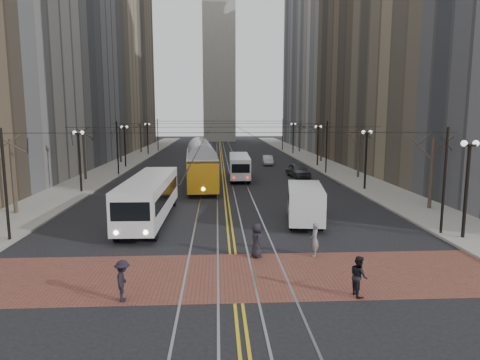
{
  "coord_description": "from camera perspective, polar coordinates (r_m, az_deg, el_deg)",
  "views": [
    {
      "loc": [
        -0.8,
        -22.76,
        7.28
      ],
      "look_at": [
        0.73,
        5.51,
        3.0
      ],
      "focal_mm": 32.0,
      "sensor_mm": 36.0,
      "label": 1
    }
  ],
  "objects": [
    {
      "name": "building_left_far",
      "position": [
        112.25,
        -16.34,
        14.77
      ],
      "size": [
        16.0,
        20.0,
        40.0
      ],
      "primitive_type": "cube",
      "color": "brown",
      "rests_on": "ground"
    },
    {
      "name": "pedestrian_c",
      "position": [
        18.4,
        15.56,
        -12.21
      ],
      "size": [
        0.7,
        0.86,
        1.66
      ],
      "primitive_type": "imported",
      "rotation": [
        0.0,
        0.0,
        1.67
      ],
      "color": "black",
      "rests_on": "crosswalk_band"
    },
    {
      "name": "sedan_grey",
      "position": [
        51.35,
        7.74,
        1.3
      ],
      "size": [
        2.6,
        5.11,
        1.67
      ],
      "primitive_type": "imported",
      "rotation": [
        0.0,
        0.0,
        0.13
      ],
      "color": "#414449",
      "rests_on": "ground"
    },
    {
      "name": "trolley_wires",
      "position": [
        57.71,
        -2.31,
        5.11
      ],
      "size": [
        25.96,
        120.0,
        6.6
      ],
      "color": "black",
      "rests_on": "ground"
    },
    {
      "name": "sedan_silver",
      "position": [
        63.71,
        3.71,
        2.64
      ],
      "size": [
        1.64,
        4.26,
        1.39
      ],
      "primitive_type": "imported",
      "rotation": [
        0.0,
        0.0,
        -0.04
      ],
      "color": "#A0A2A7",
      "rests_on": "ground"
    },
    {
      "name": "crosswalk_band",
      "position": [
        20.14,
        -0.63,
        -12.58
      ],
      "size": [
        25.0,
        6.0,
        0.01
      ],
      "primitive_type": "cube",
      "color": "brown",
      "rests_on": "ground"
    },
    {
      "name": "building_left_mid",
      "position": [
        73.71,
        -23.55,
        15.48
      ],
      "size": [
        16.0,
        20.0,
        34.0
      ],
      "primitive_type": "cube",
      "color": "slate",
      "rests_on": "ground"
    },
    {
      "name": "lamp_posts",
      "position": [
        51.71,
        -2.2,
        3.62
      ],
      "size": [
        27.6,
        57.2,
        5.6
      ],
      "color": "black",
      "rests_on": "ground"
    },
    {
      "name": "sidewalk_right",
      "position": [
        69.95,
        9.98,
        2.55
      ],
      "size": [
        5.0,
        140.0,
        0.15
      ],
      "primitive_type": "cube",
      "color": "gray",
      "rests_on": "ground"
    },
    {
      "name": "clock_tower",
      "position": [
        128.01,
        -2.86,
        21.53
      ],
      "size": [
        12.0,
        12.0,
        66.0
      ],
      "color": "#B2AFA5",
      "rests_on": "ground"
    },
    {
      "name": "rear_bus",
      "position": [
        49.95,
        -0.09,
        1.76
      ],
      "size": [
        2.47,
        10.27,
        2.67
      ],
      "primitive_type": "cube",
      "rotation": [
        0.0,
        0.0,
        -0.02
      ],
      "color": "white",
      "rests_on": "ground"
    },
    {
      "name": "cargo_van",
      "position": [
        29.25,
        8.69,
        -3.33
      ],
      "size": [
        3.09,
        6.09,
        2.57
      ],
      "primitive_type": "cube",
      "rotation": [
        0.0,
        0.0,
        -0.15
      ],
      "color": "silver",
      "rests_on": "ground"
    },
    {
      "name": "transit_bus",
      "position": [
        30.3,
        -11.99,
        -2.54
      ],
      "size": [
        2.74,
        12.25,
        3.05
      ],
      "primitive_type": "cube",
      "rotation": [
        0.0,
        0.0,
        -0.02
      ],
      "color": "silver",
      "rests_on": "ground"
    },
    {
      "name": "building_right_midfar",
      "position": [
        95.03,
        15.2,
        19.67
      ],
      "size": [
        20.0,
        20.0,
        52.0
      ],
      "primitive_type": "cube",
      "color": "#A3A099",
      "rests_on": "ground"
    },
    {
      "name": "pedestrian_d",
      "position": [
        17.89,
        -15.36,
        -12.82
      ],
      "size": [
        0.74,
        1.14,
        1.66
      ],
      "primitive_type": "imported",
      "rotation": [
        0.0,
        0.0,
        1.69
      ],
      "color": "black",
      "rests_on": "crosswalk_band"
    },
    {
      "name": "streetcar",
      "position": [
        45.07,
        -5.24,
        1.58
      ],
      "size": [
        3.79,
        15.48,
        3.61
      ],
      "primitive_type": "cube",
      "rotation": [
        0.0,
        0.0,
        0.06
      ],
      "color": "orange",
      "rests_on": "ground"
    },
    {
      "name": "building_left_midfar",
      "position": [
        94.56,
        -20.66,
        19.48
      ],
      "size": [
        20.0,
        20.0,
        52.0
      ],
      "primitive_type": "cube",
      "color": "gray",
      "rests_on": "ground"
    },
    {
      "name": "ground",
      "position": [
        23.91,
        -1.05,
        -9.13
      ],
      "size": [
        260.0,
        260.0,
        0.0
      ],
      "primitive_type": "plane",
      "color": "black",
      "rests_on": "ground"
    },
    {
      "name": "centre_lines",
      "position": [
        68.15,
        -2.41,
        2.46
      ],
      "size": [
        0.42,
        130.0,
        0.01
      ],
      "primitive_type": "cube",
      "color": "gold",
      "rests_on": "ground"
    },
    {
      "name": "streetcar_rails",
      "position": [
        68.16,
        -2.41,
        2.46
      ],
      "size": [
        4.8,
        130.0,
        0.02
      ],
      "primitive_type": "cube",
      "color": "gray",
      "rests_on": "ground"
    },
    {
      "name": "building_right_far",
      "position": [
        112.62,
        10.8,
        14.93
      ],
      "size": [
        16.0,
        20.0,
        40.0
      ],
      "primitive_type": "cube",
      "color": "slate",
      "rests_on": "ground"
    },
    {
      "name": "pedestrian_a",
      "position": [
        22.29,
        2.21,
        -8.04
      ],
      "size": [
        0.76,
        0.98,
        1.78
      ],
      "primitive_type": "imported",
      "rotation": [
        0.0,
        0.0,
        1.82
      ],
      "color": "black",
      "rests_on": "crosswalk_band"
    },
    {
      "name": "street_trees",
      "position": [
        58.19,
        -2.31,
        4.17
      ],
      "size": [
        31.68,
        53.28,
        5.6
      ],
      "color": "#382D23",
      "rests_on": "ground"
    },
    {
      "name": "sidewalk_left",
      "position": [
        69.61,
        -14.86,
        2.37
      ],
      "size": [
        5.0,
        140.0,
        0.15
      ],
      "primitive_type": "cube",
      "color": "gray",
      "rests_on": "ground"
    },
    {
      "name": "pedestrian_b",
      "position": [
        22.76,
        9.91,
        -7.82
      ],
      "size": [
        0.58,
        0.73,
        1.77
      ],
      "primitive_type": "imported",
      "rotation": [
        0.0,
        0.0,
        4.45
      ],
      "color": "slate",
      "rests_on": "crosswalk_band"
    },
    {
      "name": "building_right_mid",
      "position": [
        74.26,
        18.38,
        15.69
      ],
      "size": [
        16.0,
        20.0,
        34.0
      ],
      "primitive_type": "cube",
      "color": "brown",
      "rests_on": "ground"
    }
  ]
}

